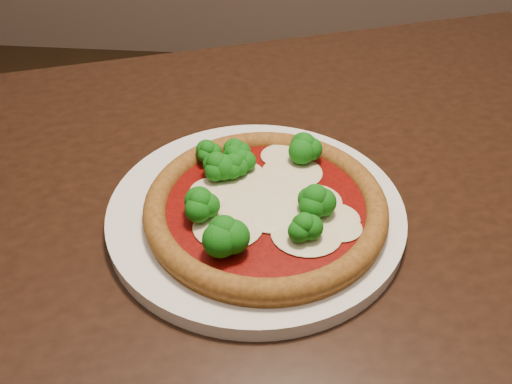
{
  "coord_description": "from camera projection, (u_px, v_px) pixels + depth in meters",
  "views": [
    {
      "loc": [
        0.05,
        -0.38,
        1.2
      ],
      "look_at": [
        0.01,
        0.1,
        0.79
      ],
      "focal_mm": 40.0,
      "sensor_mm": 36.0,
      "label": 1
    }
  ],
  "objects": [
    {
      "name": "pizza",
      "position": [
        264.0,
        202.0,
        0.63
      ],
      "size": [
        0.27,
        0.27,
        0.06
      ],
      "rotation": [
        0.0,
        0.0,
        -0.33
      ],
      "color": "brown",
      "rests_on": "plate"
    },
    {
      "name": "plate",
      "position": [
        256.0,
        213.0,
        0.65
      ],
      "size": [
        0.34,
        0.34,
        0.02
      ],
      "primitive_type": "cylinder",
      "color": "silver",
      "rests_on": "dining_table"
    },
    {
      "name": "dining_table",
      "position": [
        307.0,
        262.0,
        0.73
      ],
      "size": [
        1.36,
        1.21,
        0.75
      ],
      "rotation": [
        0.0,
        0.0,
        0.36
      ],
      "color": "black",
      "rests_on": "floor"
    }
  ]
}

